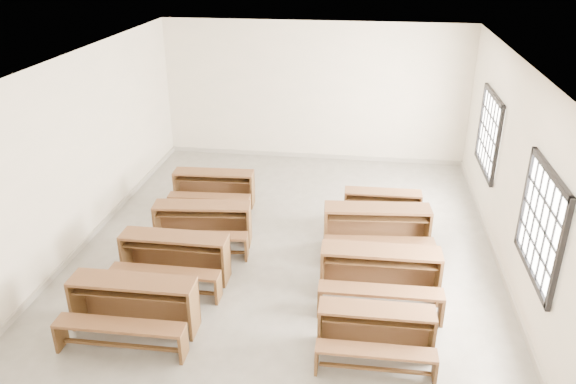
# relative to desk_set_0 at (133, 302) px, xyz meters

# --- Properties ---
(room) EXTENTS (8.50, 8.50, 3.20)m
(room) POSITION_rel_desk_set_0_xyz_m (1.81, 2.58, 1.70)
(room) COLOR gray
(room) RESTS_ON ground
(desk_set_0) EXTENTS (1.69, 0.89, 0.76)m
(desk_set_0) POSITION_rel_desk_set_0_xyz_m (0.00, 0.00, 0.00)
(desk_set_0) COLOR brown
(desk_set_0) RESTS_ON ground
(desk_set_1) EXTENTS (1.65, 0.86, 0.74)m
(desk_set_1) POSITION_rel_desk_set_0_xyz_m (0.14, 1.27, -0.01)
(desk_set_1) COLOR brown
(desk_set_1) RESTS_ON ground
(desk_set_2) EXTENTS (1.72, 1.02, 0.74)m
(desk_set_2) POSITION_rel_desk_set_0_xyz_m (0.26, 2.40, -0.01)
(desk_set_2) COLOR brown
(desk_set_2) RESTS_ON ground
(desk_set_3) EXTENTS (1.60, 0.89, 0.70)m
(desk_set_3) POSITION_rel_desk_set_0_xyz_m (0.05, 3.92, -0.03)
(desk_set_3) COLOR brown
(desk_set_3) RESTS_ON ground
(desk_set_4) EXTENTS (1.46, 0.77, 0.65)m
(desk_set_4) POSITION_rel_desk_set_0_xyz_m (3.21, -0.02, -0.06)
(desk_set_4) COLOR brown
(desk_set_4) RESTS_ON ground
(desk_set_5) EXTENTS (1.74, 0.93, 0.78)m
(desk_set_5) POSITION_rel_desk_set_0_xyz_m (3.26, 1.23, 0.01)
(desk_set_5) COLOR brown
(desk_set_5) RESTS_ON ground
(desk_set_6) EXTENTS (1.83, 1.07, 0.79)m
(desk_set_6) POSITION_rel_desk_set_0_xyz_m (3.22, 2.60, 0.02)
(desk_set_6) COLOR brown
(desk_set_6) RESTS_ON ground
(desk_set_7) EXTENTS (1.41, 0.75, 0.63)m
(desk_set_7) POSITION_rel_desk_set_0_xyz_m (3.32, 3.61, -0.07)
(desk_set_7) COLOR brown
(desk_set_7) RESTS_ON ground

